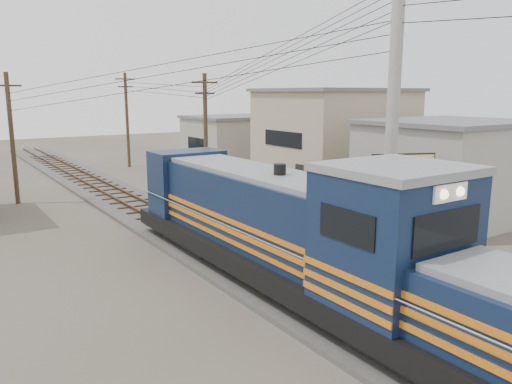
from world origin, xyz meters
TOP-DOWN VIEW (x-y plane):
  - ground at (0.00, 0.00)m, footprint 120.00×120.00m
  - ballast at (0.00, 10.00)m, footprint 3.60×70.00m
  - track at (0.00, 10.00)m, footprint 1.15×70.00m
  - locomotive at (0.00, 0.07)m, footprint 3.12×16.97m
  - utility_pole_main at (3.50, -0.50)m, footprint 0.40×0.40m
  - wooden_pole_mid at (4.50, 14.00)m, footprint 1.60×0.24m
  - wooden_pole_far at (4.80, 28.00)m, footprint 1.60×0.24m
  - wooden_pole_left at (-5.00, 18.00)m, footprint 1.60×0.24m
  - power_lines at (-0.14, 8.49)m, footprint 9.65×19.00m
  - shophouse_front at (11.50, 3.00)m, footprint 7.35×6.30m
  - shophouse_mid at (12.50, 12.00)m, footprint 8.40×7.35m
  - shophouse_back at (11.00, 22.00)m, footprint 6.30×6.30m
  - billboard at (5.64, 0.76)m, footprint 2.28×1.09m
  - market_umbrella at (6.17, 5.89)m, footprint 3.03×3.03m
  - vendor at (7.43, 7.05)m, footprint 0.57×0.37m
  - plant_nursery at (4.68, 4.15)m, footprint 3.57×3.33m

SIDE VIEW (x-z plane):
  - ground at x=0.00m, z-range 0.00..0.00m
  - ballast at x=0.00m, z-range 0.00..0.16m
  - track at x=0.00m, z-range 0.20..0.32m
  - plant_nursery at x=4.68m, z-range -0.06..1.07m
  - vendor at x=7.43m, z-range 0.00..1.55m
  - locomotive at x=0.00m, z-range -0.29..3.92m
  - shophouse_back at x=11.00m, z-range 0.01..4.21m
  - shophouse_front at x=11.50m, z-range 0.01..4.71m
  - market_umbrella at x=6.17m, z-range 1.03..3.73m
  - billboard at x=5.64m, z-range 0.90..4.67m
  - shophouse_mid at x=12.50m, z-range 0.01..6.21m
  - wooden_pole_mid at x=4.50m, z-range 0.18..7.18m
  - wooden_pole_left at x=-5.00m, z-range 0.18..7.18m
  - wooden_pole_far at x=4.80m, z-range 0.18..7.68m
  - utility_pole_main at x=3.50m, z-range 0.00..10.00m
  - power_lines at x=-0.14m, z-range 5.91..9.21m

